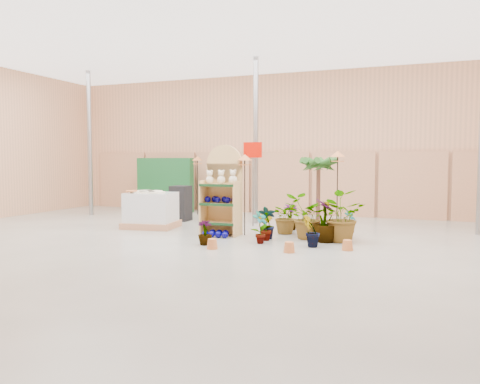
{
  "coord_description": "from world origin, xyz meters",
  "views": [
    {
      "loc": [
        4.12,
        -8.58,
        1.75
      ],
      "look_at": [
        0.3,
        1.5,
        1.0
      ],
      "focal_mm": 35.0,
      "sensor_mm": 36.0,
      "label": 1
    }
  ],
  "objects_px": {
    "display_shelf": "(223,194)",
    "bird_table_front": "(245,160)",
    "pallet_stack": "(151,210)",
    "potted_plant_2": "(306,217)"
  },
  "relations": [
    {
      "from": "display_shelf",
      "to": "bird_table_front",
      "type": "relative_size",
      "value": 1.12
    },
    {
      "from": "display_shelf",
      "to": "pallet_stack",
      "type": "bearing_deg",
      "value": 171.03
    },
    {
      "from": "display_shelf",
      "to": "potted_plant_2",
      "type": "height_order",
      "value": "display_shelf"
    },
    {
      "from": "display_shelf",
      "to": "potted_plant_2",
      "type": "xyz_separation_m",
      "value": [
        1.97,
        0.01,
        -0.46
      ]
    },
    {
      "from": "potted_plant_2",
      "to": "display_shelf",
      "type": "bearing_deg",
      "value": -179.68
    },
    {
      "from": "pallet_stack",
      "to": "bird_table_front",
      "type": "xyz_separation_m",
      "value": [
        2.66,
        -0.26,
        1.28
      ]
    },
    {
      "from": "bird_table_front",
      "to": "potted_plant_2",
      "type": "height_order",
      "value": "bird_table_front"
    },
    {
      "from": "display_shelf",
      "to": "pallet_stack",
      "type": "xyz_separation_m",
      "value": [
        -2.13,
        0.31,
        -0.5
      ]
    },
    {
      "from": "bird_table_front",
      "to": "pallet_stack",
      "type": "bearing_deg",
      "value": 174.42
    },
    {
      "from": "pallet_stack",
      "to": "potted_plant_2",
      "type": "xyz_separation_m",
      "value": [
        4.1,
        -0.3,
        0.04
      ]
    }
  ]
}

